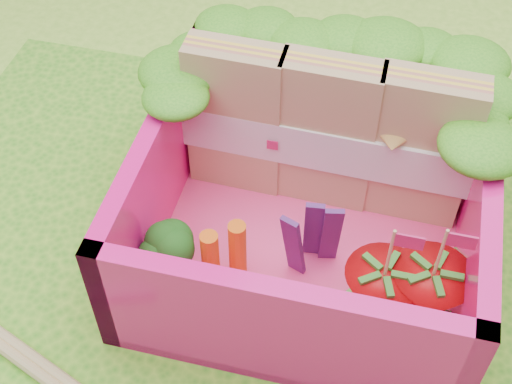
{
  "coord_description": "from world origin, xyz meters",
  "views": [
    {
      "loc": [
        0.67,
        -1.5,
        2.38
      ],
      "look_at": [
        0.23,
        0.3,
        0.28
      ],
      "focal_mm": 50.0,
      "sensor_mm": 36.0,
      "label": 1
    }
  ],
  "objects": [
    {
      "name": "snap_peas",
      "position": [
        0.85,
        0.06,
        0.11
      ],
      "size": [
        0.6,
        0.55,
        0.05
      ],
      "color": "green",
      "rests_on": "bento_floor"
    },
    {
      "name": "placemat",
      "position": [
        0.0,
        0.0,
        0.01
      ],
      "size": [
        2.6,
        2.6,
        0.03
      ],
      "primitive_type": "cube",
      "color": "#47A024",
      "rests_on": "ground"
    },
    {
      "name": "purple_wedges",
      "position": [
        0.48,
        0.14,
        0.27
      ],
      "size": [
        0.2,
        0.13,
        0.38
      ],
      "color": "#3F1752",
      "rests_on": "bento_floor"
    },
    {
      "name": "strawberry_left",
      "position": [
        0.76,
        -0.03,
        0.22
      ],
      "size": [
        0.28,
        0.28,
        0.52
      ],
      "color": "red",
      "rests_on": "bento_floor"
    },
    {
      "name": "bento_floor",
      "position": [
        0.45,
        0.3,
        0.06
      ],
      "size": [
        1.3,
        1.3,
        0.05
      ],
      "primitive_type": "cube",
      "color": "#FF4189",
      "rests_on": "placemat"
    },
    {
      "name": "bento_box",
      "position": [
        0.45,
        0.3,
        0.31
      ],
      "size": [
        1.3,
        1.3,
        0.55
      ],
      "color": "#FF1588",
      "rests_on": "placemat"
    },
    {
      "name": "sandwich_stack",
      "position": [
        0.46,
        0.55,
        0.42
      ],
      "size": [
        1.25,
        0.2,
        0.69
      ],
      "color": "#A97C59",
      "rests_on": "bento_floor"
    },
    {
      "name": "lettuce_ruffle",
      "position": [
        0.45,
        0.75,
        0.64
      ],
      "size": [
        1.43,
        0.76,
        0.11
      ],
      "color": "#2B8919",
      "rests_on": "bento_box"
    },
    {
      "name": "broccoli",
      "position": [
        -0.03,
        -0.04,
        0.26
      ],
      "size": [
        0.32,
        0.32,
        0.26
      ],
      "color": "#67A951",
      "rests_on": "bento_floor"
    },
    {
      "name": "carrot_sticks",
      "position": [
        0.17,
        0.02,
        0.22
      ],
      "size": [
        0.16,
        0.13,
        0.28
      ],
      "color": "orange",
      "rests_on": "bento_floor"
    },
    {
      "name": "ground",
      "position": [
        0.0,
        0.0,
        0.0
      ],
      "size": [
        14.0,
        14.0,
        0.0
      ],
      "primitive_type": "plane",
      "color": "#7FC136",
      "rests_on": "ground"
    },
    {
      "name": "strawberry_right",
      "position": [
        0.93,
        0.01,
        0.23
      ],
      "size": [
        0.28,
        0.28,
        0.52
      ],
      "color": "red",
      "rests_on": "bento_floor"
    }
  ]
}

